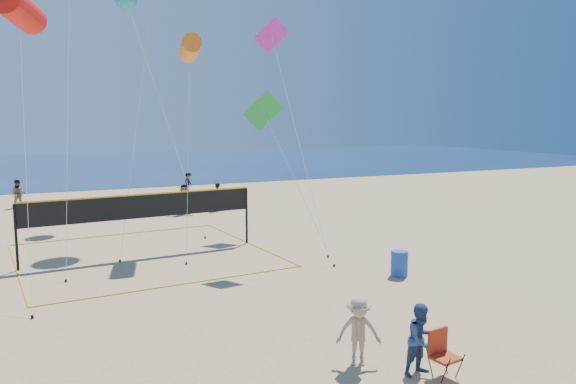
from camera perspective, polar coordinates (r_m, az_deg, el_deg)
name	(u,v)px	position (r m, az deg, el deg)	size (l,w,h in m)	color
ocean	(77,166)	(71.99, -20.67, 2.53)	(140.00, 50.00, 0.03)	navy
bystander_a	(421,339)	(13.37, 13.40, -14.34)	(0.80, 0.62, 1.64)	navy
bystander_b	(359,331)	(13.58, 7.19, -13.86)	(1.05, 0.61, 1.63)	tan
far_person_1	(184,199)	(34.04, -10.48, -0.75)	(1.67, 0.53, 1.80)	gray
far_person_2	(218,197)	(35.13, -7.12, -0.49)	(0.63, 0.41, 1.72)	gray
far_person_3	(19,194)	(39.81, -25.69, -0.17)	(0.88, 0.68, 1.81)	gray
far_person_4	(188,182)	(44.84, -10.10, 1.02)	(0.94, 0.54, 1.45)	gray
camp_chair	(442,350)	(13.44, 15.35, -15.27)	(0.65, 0.78, 1.20)	#A52B12
trash_barrel	(399,263)	(21.06, 11.24, -7.14)	(0.62, 0.62, 0.93)	#1B44B4
volleyball_net	(142,213)	(24.16, -14.57, -2.08)	(10.60, 10.46, 2.62)	black
kite_0	(19,10)	(24.75, -25.65, 16.34)	(2.06, 8.75, 10.61)	red
kite_2	(190,48)	(25.87, -9.92, 14.18)	(1.92, 4.68, 9.35)	orange
kite_4	(267,118)	(22.04, -2.19, 7.51)	(2.97, 2.25, 6.82)	green
kite_5	(274,44)	(29.94, -1.46, 14.81)	(1.88, 8.00, 10.96)	#F02DCB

